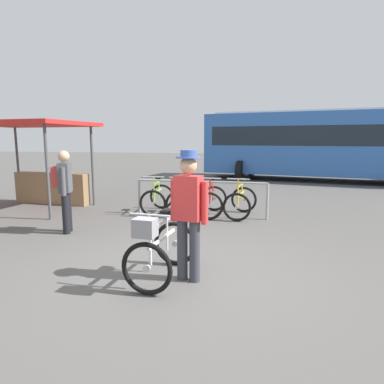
{
  "coord_description": "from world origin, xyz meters",
  "views": [
    {
      "loc": [
        0.95,
        -4.28,
        1.86
      ],
      "look_at": [
        -0.16,
        1.05,
        1.0
      ],
      "focal_mm": 31.41,
      "sensor_mm": 36.0,
      "label": 1
    }
  ],
  "objects_px": {
    "racked_bike_red": "(212,200)",
    "featured_bicycle": "(160,249)",
    "racked_bike_yellow": "(241,202)",
    "bus_distant": "(319,142)",
    "market_stall": "(39,156)",
    "pedestrian_with_backpack": "(64,186)",
    "racked_bike_teal": "(184,199)",
    "person_with_featured_bike": "(188,210)",
    "racked_bike_lime": "(158,198)"
  },
  "relations": [
    {
      "from": "featured_bicycle",
      "to": "person_with_featured_bike",
      "type": "relative_size",
      "value": 0.7
    },
    {
      "from": "market_stall",
      "to": "pedestrian_with_backpack",
      "type": "bearing_deg",
      "value": -46.36
    },
    {
      "from": "featured_bicycle",
      "to": "bus_distant",
      "type": "distance_m",
      "value": 12.55
    },
    {
      "from": "pedestrian_with_backpack",
      "to": "racked_bike_teal",
      "type": "bearing_deg",
      "value": 48.12
    },
    {
      "from": "racked_bike_teal",
      "to": "featured_bicycle",
      "type": "xyz_separation_m",
      "value": [
        0.6,
        -4.01,
        0.08
      ]
    },
    {
      "from": "racked_bike_yellow",
      "to": "racked_bike_lime",
      "type": "bearing_deg",
      "value": 179.27
    },
    {
      "from": "racked_bike_teal",
      "to": "racked_bike_yellow",
      "type": "xyz_separation_m",
      "value": [
        1.4,
        -0.02,
        0.0
      ]
    },
    {
      "from": "racked_bike_teal",
      "to": "racked_bike_yellow",
      "type": "relative_size",
      "value": 0.98
    },
    {
      "from": "racked_bike_red",
      "to": "featured_bicycle",
      "type": "height_order",
      "value": "same"
    },
    {
      "from": "racked_bike_yellow",
      "to": "racked_bike_red",
      "type": "bearing_deg",
      "value": 179.27
    },
    {
      "from": "racked_bike_lime",
      "to": "featured_bicycle",
      "type": "xyz_separation_m",
      "value": [
        1.3,
        -4.02,
        0.08
      ]
    },
    {
      "from": "racked_bike_teal",
      "to": "racked_bike_yellow",
      "type": "height_order",
      "value": "same"
    },
    {
      "from": "racked_bike_teal",
      "to": "market_stall",
      "type": "relative_size",
      "value": 0.34
    },
    {
      "from": "featured_bicycle",
      "to": "market_stall",
      "type": "bearing_deg",
      "value": 138.63
    },
    {
      "from": "racked_bike_lime",
      "to": "pedestrian_with_backpack",
      "type": "relative_size",
      "value": 0.69
    },
    {
      "from": "racked_bike_lime",
      "to": "racked_bike_red",
      "type": "height_order",
      "value": "same"
    },
    {
      "from": "racked_bike_yellow",
      "to": "pedestrian_with_backpack",
      "type": "height_order",
      "value": "pedestrian_with_backpack"
    },
    {
      "from": "racked_bike_red",
      "to": "featured_bicycle",
      "type": "distance_m",
      "value": 4.0
    },
    {
      "from": "racked_bike_red",
      "to": "person_with_featured_bike",
      "type": "height_order",
      "value": "person_with_featured_bike"
    },
    {
      "from": "racked_bike_yellow",
      "to": "market_stall",
      "type": "bearing_deg",
      "value": 178.36
    },
    {
      "from": "racked_bike_yellow",
      "to": "bus_distant",
      "type": "xyz_separation_m",
      "value": [
        2.94,
        7.92,
        1.37
      ]
    },
    {
      "from": "racked_bike_red",
      "to": "featured_bicycle",
      "type": "bearing_deg",
      "value": -91.46
    },
    {
      "from": "racked_bike_red",
      "to": "market_stall",
      "type": "distance_m",
      "value": 4.92
    },
    {
      "from": "racked_bike_yellow",
      "to": "market_stall",
      "type": "height_order",
      "value": "market_stall"
    },
    {
      "from": "racked_bike_lime",
      "to": "featured_bicycle",
      "type": "distance_m",
      "value": 4.22
    },
    {
      "from": "racked_bike_teal",
      "to": "racked_bike_red",
      "type": "bearing_deg",
      "value": -0.73
    },
    {
      "from": "racked_bike_yellow",
      "to": "person_with_featured_bike",
      "type": "height_order",
      "value": "person_with_featured_bike"
    },
    {
      "from": "racked_bike_lime",
      "to": "person_with_featured_bike",
      "type": "distance_m",
      "value": 4.29
    },
    {
      "from": "bus_distant",
      "to": "market_stall",
      "type": "relative_size",
      "value": 3.12
    },
    {
      "from": "person_with_featured_bike",
      "to": "racked_bike_yellow",
      "type": "bearing_deg",
      "value": 83.53
    },
    {
      "from": "racked_bike_teal",
      "to": "featured_bicycle",
      "type": "distance_m",
      "value": 4.05
    },
    {
      "from": "racked_bike_teal",
      "to": "racked_bike_lime",
      "type": "bearing_deg",
      "value": 179.27
    },
    {
      "from": "racked_bike_lime",
      "to": "racked_bike_yellow",
      "type": "xyz_separation_m",
      "value": [
        2.1,
        -0.03,
        0.0
      ]
    },
    {
      "from": "featured_bicycle",
      "to": "pedestrian_with_backpack",
      "type": "xyz_separation_m",
      "value": [
        -2.53,
        1.86,
        0.49
      ]
    },
    {
      "from": "racked_bike_yellow",
      "to": "bus_distant",
      "type": "height_order",
      "value": "bus_distant"
    },
    {
      "from": "bus_distant",
      "to": "market_stall",
      "type": "xyz_separation_m",
      "value": [
        -8.46,
        -7.76,
        -0.35
      ]
    },
    {
      "from": "racked_bike_yellow",
      "to": "market_stall",
      "type": "distance_m",
      "value": 5.61
    },
    {
      "from": "racked_bike_yellow",
      "to": "racked_bike_teal",
      "type": "bearing_deg",
      "value": 179.27
    },
    {
      "from": "racked_bike_red",
      "to": "racked_bike_teal",
      "type": "bearing_deg",
      "value": 179.27
    },
    {
      "from": "racked_bike_teal",
      "to": "market_stall",
      "type": "height_order",
      "value": "market_stall"
    },
    {
      "from": "pedestrian_with_backpack",
      "to": "market_stall",
      "type": "relative_size",
      "value": 0.5
    },
    {
      "from": "featured_bicycle",
      "to": "bus_distant",
      "type": "xyz_separation_m",
      "value": [
        3.74,
        11.91,
        1.3
      ]
    },
    {
      "from": "racked_bike_red",
      "to": "bus_distant",
      "type": "xyz_separation_m",
      "value": [
        3.64,
        7.91,
        1.37
      ]
    },
    {
      "from": "bus_distant",
      "to": "pedestrian_with_backpack",
      "type": "bearing_deg",
      "value": -121.96
    },
    {
      "from": "pedestrian_with_backpack",
      "to": "bus_distant",
      "type": "height_order",
      "value": "bus_distant"
    },
    {
      "from": "racked_bike_teal",
      "to": "person_with_featured_bike",
      "type": "distance_m",
      "value": 4.06
    },
    {
      "from": "person_with_featured_bike",
      "to": "racked_bike_teal",
      "type": "bearing_deg",
      "value": 103.82
    },
    {
      "from": "racked_bike_teal",
      "to": "bus_distant",
      "type": "height_order",
      "value": "bus_distant"
    },
    {
      "from": "person_with_featured_bike",
      "to": "racked_bike_lime",
      "type": "bearing_deg",
      "value": 113.0
    },
    {
      "from": "racked_bike_yellow",
      "to": "bus_distant",
      "type": "distance_m",
      "value": 8.56
    }
  ]
}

